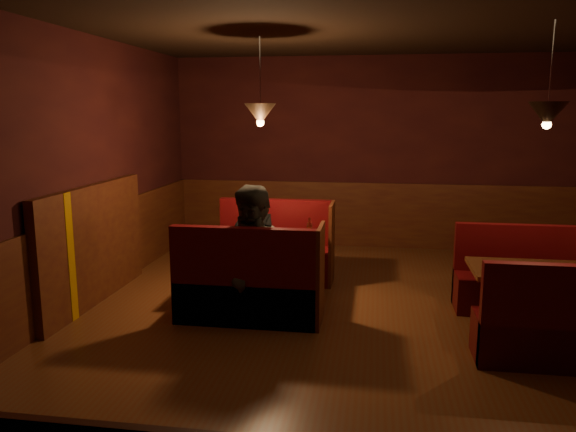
% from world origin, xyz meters
% --- Properties ---
extents(room, '(6.02, 7.02, 2.92)m').
position_xyz_m(room, '(-0.28, 0.05, 1.05)').
color(room, '#5F2C13').
rests_on(room, ground).
extents(main_table, '(1.32, 0.80, 0.93)m').
position_xyz_m(main_table, '(-1.13, 0.81, 0.55)').
color(main_table, brown).
rests_on(main_table, ground).
extents(main_bench_far, '(1.46, 0.52, 0.99)m').
position_xyz_m(main_bench_far, '(-1.11, 1.56, 0.32)').
color(main_bench_far, '#460A06').
rests_on(main_bench_far, ground).
extents(main_bench_near, '(1.46, 0.52, 0.99)m').
position_xyz_m(main_bench_near, '(-1.11, 0.06, 0.32)').
color(main_bench_near, '#460A06').
rests_on(main_bench_near, ground).
extents(second_table, '(1.14, 0.73, 0.64)m').
position_xyz_m(second_table, '(1.58, 0.16, 0.48)').
color(second_table, brown).
rests_on(second_table, ground).
extents(second_bench_far, '(1.26, 0.47, 0.90)m').
position_xyz_m(second_bench_far, '(1.60, 0.84, 0.29)').
color(second_bench_far, '#460A06').
rests_on(second_bench_far, ground).
extents(second_bench_near, '(1.26, 0.47, 0.90)m').
position_xyz_m(second_bench_near, '(1.60, -0.52, 0.29)').
color(second_bench_near, '#460A06').
rests_on(second_bench_near, ground).
extents(diner_a, '(0.63, 0.49, 1.52)m').
position_xyz_m(diner_a, '(-1.34, 1.39, 0.76)').
color(diner_a, black).
rests_on(diner_a, ground).
extents(diner_b, '(0.84, 0.66, 1.72)m').
position_xyz_m(diner_b, '(-1.04, 0.13, 0.86)').
color(diner_b, '#282620').
rests_on(diner_b, ground).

